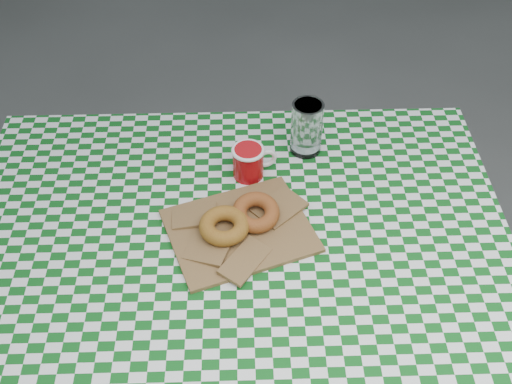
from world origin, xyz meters
TOP-DOWN VIEW (x-y plane):
  - ground at (0.00, 0.00)m, footprint 60.00×60.00m
  - table at (-0.17, -0.14)m, footprint 1.31×0.96m
  - tablecloth at (-0.17, -0.14)m, footprint 1.33×0.98m
  - paper_bag at (-0.16, -0.16)m, footprint 0.39×0.36m
  - bagel_front at (-0.19, -0.18)m, footprint 0.13×0.13m
  - bagel_back at (-0.13, -0.13)m, footprint 0.12×0.12m
  - coffee_mug at (-0.16, 0.02)m, footprint 0.19×0.19m
  - drinking_glass at (-0.02, 0.13)m, footprint 0.09×0.09m

SIDE VIEW (x-z plane):
  - ground at x=0.00m, z-range 0.00..0.00m
  - table at x=-0.17m, z-range 0.00..0.75m
  - tablecloth at x=-0.17m, z-range 0.75..0.76m
  - paper_bag at x=-0.16m, z-range 0.76..0.77m
  - bagel_back at x=-0.13m, z-range 0.77..0.81m
  - bagel_front at x=-0.19m, z-range 0.77..0.81m
  - coffee_mug at x=-0.16m, z-range 0.76..0.84m
  - drinking_glass at x=-0.02m, z-range 0.76..0.90m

